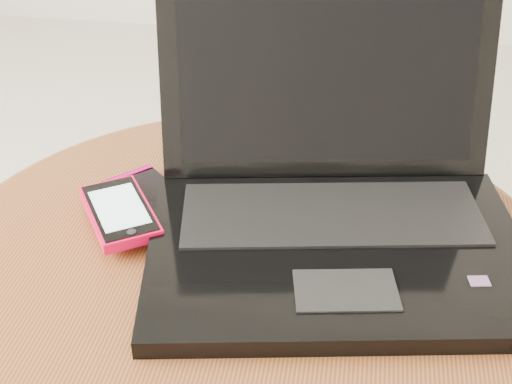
# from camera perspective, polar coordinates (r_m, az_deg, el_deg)

# --- Properties ---
(table) EXTENTS (0.70, 0.70, 0.55)m
(table) POSITION_cam_1_polar(r_m,az_deg,el_deg) (0.83, -0.81, -11.86)
(table) COLOR #552A13
(table) RESTS_ON ground
(laptop) EXTENTS (0.44, 0.40, 0.25)m
(laptop) POSITION_cam_1_polar(r_m,az_deg,el_deg) (0.77, 6.24, -0.46)
(laptop) COLOR black
(laptop) RESTS_ON table
(phone_black) EXTENTS (0.14, 0.13, 0.01)m
(phone_black) POSITION_cam_1_polar(r_m,az_deg,el_deg) (0.84, -8.36, -0.57)
(phone_black) COLOR black
(phone_black) RESTS_ON table
(phone_pink) EXTENTS (0.12, 0.14, 0.01)m
(phone_pink) POSITION_cam_1_polar(r_m,az_deg,el_deg) (0.81, -10.86, -1.60)
(phone_pink) COLOR #F3073E
(phone_pink) RESTS_ON phone_black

